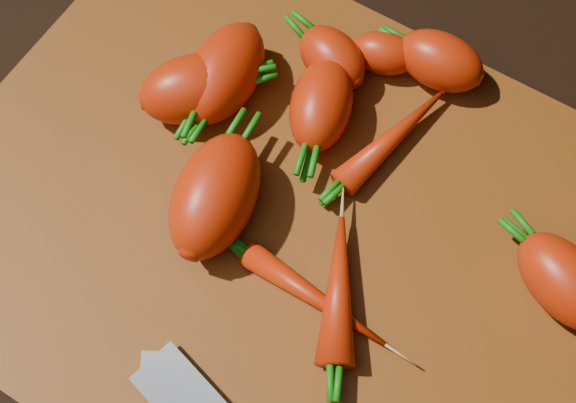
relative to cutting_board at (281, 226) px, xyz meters
The scene contains 13 objects.
ground 0.01m from the cutting_board, ahead, with size 2.00×2.00×0.01m, color black.
cutting_board is the anchor object (origin of this frame).
carrot_0 0.12m from the cutting_board, 155.78° to the left, with size 0.08×0.05×0.05m, color red.
carrot_1 0.14m from the cutting_board, 104.72° to the left, with size 0.06×0.04×0.04m, color red.
carrot_2 0.12m from the cutting_board, 142.80° to the left, with size 0.09×0.05×0.05m, color red.
carrot_3 0.06m from the cutting_board, 158.66° to the right, with size 0.10×0.06×0.06m, color red.
carrot_4 0.18m from the cutting_board, 77.43° to the left, with size 0.07×0.04×0.04m, color red.
carrot_5 0.16m from the cutting_board, 91.22° to the left, with size 0.05×0.03×0.03m, color red.
carrot_6 0.20m from the cutting_board, 16.35° to the left, with size 0.08×0.05×0.05m, color red.
carrot_7 0.11m from the cutting_board, 69.07° to the left, with size 0.11×0.02×0.02m, color red.
carrot_8 0.07m from the cutting_board, 36.82° to the right, with size 0.11×0.02×0.02m, color red.
carrot_9 0.07m from the cutting_board, 22.32° to the right, with size 0.11×0.03×0.03m, color red.
carrot_10 0.09m from the cutting_board, 102.37° to the left, with size 0.08×0.05×0.05m, color red.
Camera 1 is at (0.12, -0.19, 0.55)m, focal length 50.00 mm.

